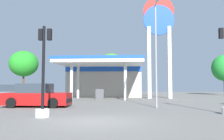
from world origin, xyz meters
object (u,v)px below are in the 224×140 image
(tree_0, at_px, (24,64))
(station_pole_sign, at_px, (159,33))
(car_1, at_px, (15,94))
(corner_streetlamp, at_px, (156,44))
(tree_1, at_px, (111,67))
(car_2, at_px, (37,96))
(traffic_signal_1, at_px, (43,85))
(tree_2, at_px, (224,68))

(tree_0, bearing_deg, station_pole_sign, -20.35)
(car_1, distance_m, tree_0, 15.81)
(corner_streetlamp, bearing_deg, station_pole_sign, 81.30)
(tree_1, bearing_deg, station_pole_sign, -57.24)
(car_1, height_order, tree_0, tree_0)
(station_pole_sign, distance_m, car_1, 17.20)
(tree_1, xyz_separation_m, corner_streetlamp, (4.65, -21.79, -0.15))
(tree_1, relative_size, corner_streetlamp, 0.94)
(corner_streetlamp, bearing_deg, car_1, 157.69)
(corner_streetlamp, bearing_deg, tree_1, 102.03)
(station_pole_sign, bearing_deg, car_2, -131.96)
(station_pole_sign, xyz_separation_m, car_1, (-14.23, -6.68, -7.00))
(corner_streetlamp, bearing_deg, traffic_signal_1, -142.24)
(car_2, relative_size, tree_1, 0.69)
(station_pole_sign, bearing_deg, car_1, -154.86)
(car_1, distance_m, traffic_signal_1, 11.71)
(traffic_signal_1, xyz_separation_m, tree_0, (-12.15, 23.90, 3.37))
(car_2, distance_m, tree_2, 30.05)
(car_1, bearing_deg, tree_0, 112.31)
(car_2, distance_m, tree_1, 22.03)
(car_1, xyz_separation_m, tree_2, (25.53, 15.99, 3.50))
(traffic_signal_1, bearing_deg, station_pole_sign, 64.47)
(station_pole_sign, distance_m, corner_streetlamp, 12.39)
(car_2, relative_size, corner_streetlamp, 0.65)
(car_2, height_order, traffic_signal_1, traffic_signal_1)
(tree_0, distance_m, corner_streetlamp, 26.47)
(traffic_signal_1, height_order, tree_0, tree_0)
(tree_0, height_order, corner_streetlamp, corner_streetlamp)
(car_2, bearing_deg, car_1, 130.50)
(station_pole_sign, distance_m, traffic_signal_1, 19.28)
(car_1, bearing_deg, traffic_signal_1, -57.02)
(tree_0, bearing_deg, car_2, -62.48)
(station_pole_sign, bearing_deg, tree_1, 122.76)
(tree_0, height_order, tree_2, tree_0)
(tree_0, relative_size, tree_2, 1.10)
(car_2, relative_size, tree_0, 0.67)
(car_1, height_order, corner_streetlamp, corner_streetlamp)
(tree_2, bearing_deg, car_1, -147.94)
(tree_0, bearing_deg, tree_2, 3.46)
(tree_0, xyz_separation_m, tree_2, (31.32, 1.89, -0.69))
(station_pole_sign, height_order, corner_streetlamp, station_pole_sign)
(car_1, xyz_separation_m, tree_0, (-5.79, 14.10, 4.19))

